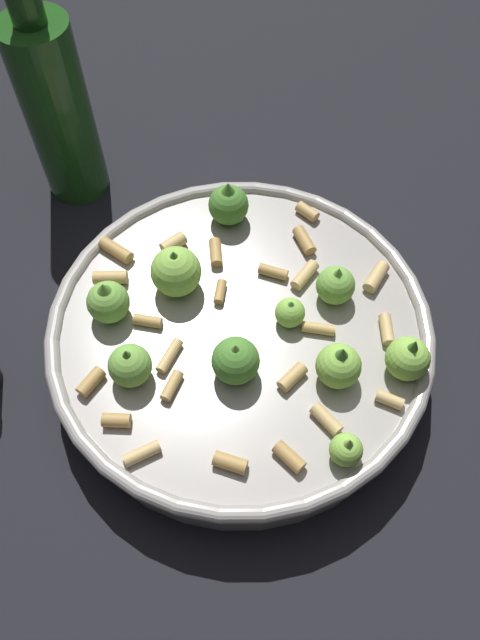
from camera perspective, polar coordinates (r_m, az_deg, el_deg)
The scene contains 3 objects.
ground_plane at distance 0.59m, azimuth 0.00°, elevation -3.19°, with size 2.40×2.40×0.00m, color black.
cooking_pan at distance 0.56m, azimuth 0.01°, elevation -1.46°, with size 0.34×0.34×0.10m.
olive_oil_bottle at distance 0.67m, azimuth -16.58°, elevation 18.27°, with size 0.07×0.07×0.25m.
Camera 1 is at (-0.13, -0.24, 0.52)m, focal length 34.57 mm.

